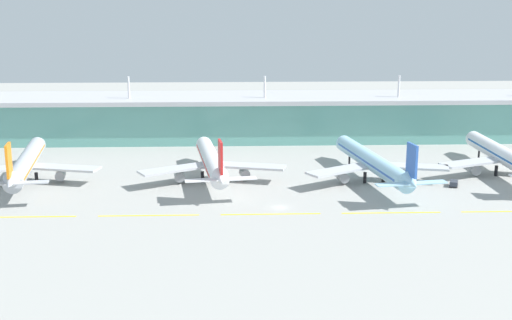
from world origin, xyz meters
name	(u,v)px	position (x,y,z in m)	size (l,w,h in m)	color
ground_plane	(280,207)	(0.00, 0.00, 0.00)	(600.00, 600.00, 0.00)	#9E9E99
terminal_building	(264,117)	(0.00, 97.14, 9.56)	(288.00, 34.00, 27.72)	#5B9E93
airliner_nearest	(26,163)	(-80.96, 29.89, 6.45)	(48.29, 65.26, 18.90)	#ADB2BC
airliner_near_middle	(212,162)	(-20.49, 30.17, 6.45)	(48.37, 61.44, 18.90)	white
airliner_far_middle	(373,162)	(32.56, 27.38, 6.45)	(48.18, 68.39, 18.90)	#9ED1EA
airliner_farthest	(505,156)	(79.14, 34.18, 6.45)	(48.80, 67.21, 18.90)	white
taxiway_stripe_west	(25,217)	(-71.00, -6.10, 0.02)	(28.00, 0.70, 0.04)	yellow
taxiway_stripe_mid_west	(149,216)	(-37.00, -6.10, 0.02)	(28.00, 0.70, 0.04)	yellow
taxiway_stripe_centre	(271,214)	(-3.00, -6.10, 0.02)	(28.00, 0.70, 0.04)	yellow
taxiway_stripe_mid_east	(391,213)	(31.00, -6.10, 0.02)	(28.00, 0.70, 0.04)	yellow
taxiway_stripe_east	(510,211)	(65.00, -6.10, 0.02)	(28.00, 0.70, 0.04)	yellow
pushback_tug	(454,183)	(57.39, 20.28, 1.10)	(3.81, 4.97, 1.85)	#333842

